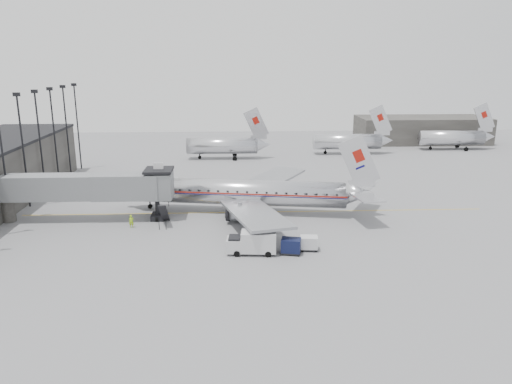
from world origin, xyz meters
TOP-DOWN VIEW (x-y plane):
  - ground at (0.00, 0.00)m, footprint 160.00×160.00m
  - hangar at (45.00, 60.00)m, footprint 30.00×12.00m
  - apron_line at (3.00, 6.00)m, footprint 60.00×0.15m
  - jet_bridge at (-16.66, 3.67)m, footprint 21.00×6.20m
  - floodlight_masts at (-27.50, 13.00)m, footprint 0.90×42.25m
  - distant_aircraft_near at (-1.79, 42.00)m, footprint 16.39×3.20m
  - distant_aircraft_mid at (24.21, 46.00)m, footprint 16.39×3.20m
  - distant_aircraft_far at (48.21, 50.00)m, footprint 16.39×3.20m
  - airliner at (1.93, 6.03)m, footprint 33.28×30.59m
  - service_van at (2.03, -8.28)m, footprint 5.20×2.36m
  - baggage_cart_navy at (6.00, -8.49)m, footprint 2.34×1.96m
  - baggage_cart_white at (8.00, -7.55)m, footprint 2.02×1.62m
  - ramp_worker at (-12.00, 0.54)m, footprint 0.65×0.51m

SIDE VIEW (x-z plane):
  - ground at x=0.00m, z-range 0.00..0.00m
  - apron_line at x=3.00m, z-range 0.00..0.01m
  - ramp_worker at x=-12.00m, z-range 0.00..1.55m
  - baggage_cart_white at x=8.00m, z-range 0.05..1.54m
  - baggage_cart_navy at x=6.00m, z-range 0.05..1.67m
  - service_van at x=2.03m, z-range 0.06..2.44m
  - airliner at x=1.93m, z-range -2.63..7.96m
  - distant_aircraft_near at x=-1.79m, z-range -2.40..7.86m
  - distant_aircraft_mid at x=24.21m, z-range -2.40..7.86m
  - distant_aircraft_far at x=48.21m, z-range -2.40..7.86m
  - hangar at x=45.00m, z-range 0.00..6.00m
  - jet_bridge at x=-16.66m, z-range 0.63..7.73m
  - floodlight_masts at x=-27.50m, z-range 0.74..15.99m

